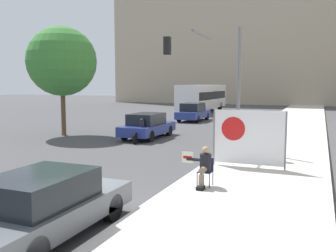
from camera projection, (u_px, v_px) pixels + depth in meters
ground_plane at (72, 212)px, 9.28m from camera, size 160.00×160.00×0.00m
sidewalk_curb at (285, 137)px, 21.64m from camera, size 4.44×90.00×0.18m
building_backdrop_far at (274, 20)px, 60.30m from camera, size 52.00×12.00×27.02m
seated_protester at (204, 165)px, 10.91m from camera, size 0.91×0.77×1.18m
pedestrian_behind at (269, 139)px, 14.85m from camera, size 0.34×0.34×1.63m
protest_banner at (248, 137)px, 13.41m from camera, size 2.61×0.06×2.06m
traffic_light_pole at (210, 67)px, 17.18m from camera, size 3.65×3.41×5.52m
parked_car_curbside at (44, 205)px, 7.69m from camera, size 1.83×4.17×1.37m
car_on_road_nearest at (147, 126)px, 21.94m from camera, size 1.81×4.41×1.46m
car_on_road_midblock at (193, 112)px, 32.10m from camera, size 1.82×4.47×1.55m
city_bus_on_road at (203, 96)px, 42.29m from camera, size 2.56×11.29×3.07m
motorcycle_on_road at (142, 132)px, 20.54m from camera, size 0.28×2.23×1.29m
street_tree_near_curb at (62, 61)px, 22.74m from camera, size 4.22×4.22×6.65m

